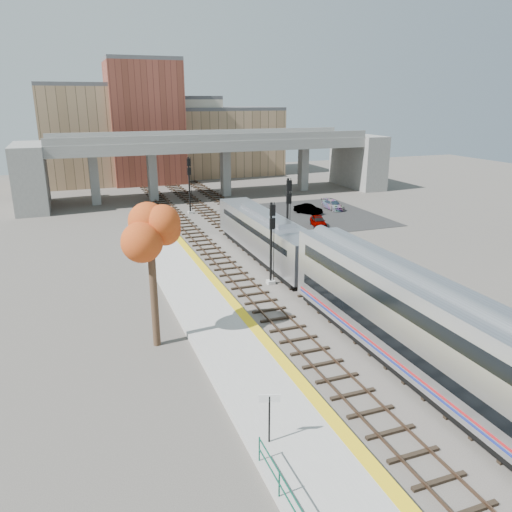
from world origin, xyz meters
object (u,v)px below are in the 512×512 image
object	(u,v)px
locomotive	(266,235)
car_c	(333,205)
tree	(150,238)
car_a	(318,221)
car_b	(308,209)
signal_mast_far	(189,186)
coach	(431,334)
signal_mast_near	(271,246)
signal_mast_mid	(288,218)

from	to	relation	value
locomotive	car_c	bearing A→B (deg)	45.70
tree	car_a	size ratio (longest dim) A/B	2.45
car_b	car_c	world-z (taller)	car_b
tree	signal_mast_far	bearing A→B (deg)	73.33
car_b	car_c	distance (m)	4.50
coach	car_a	distance (m)	33.21
locomotive	car_b	distance (m)	19.57
signal_mast_far	signal_mast_near	bearing A→B (deg)	-90.00
car_a	signal_mast_mid	bearing A→B (deg)	-115.19
signal_mast_near	car_a	bearing A→B (deg)	51.63
signal_mast_mid	car_a	distance (m)	12.69
signal_mast_near	signal_mast_far	size ratio (longest dim) A/B	0.92
coach	locomotive	bearing A→B (deg)	90.00
coach	tree	size ratio (longest dim) A/B	2.78
locomotive	car_a	bearing A→B (deg)	41.67
coach	tree	world-z (taller)	tree
locomotive	signal_mast_far	distance (m)	21.04
locomotive	car_b	bearing A→B (deg)	52.10
locomotive	tree	world-z (taller)	tree
signal_mast_near	car_a	distance (m)	19.78
signal_mast_near	car_b	world-z (taller)	signal_mast_near
signal_mast_mid	car_c	size ratio (longest dim) A/B	1.79
coach	signal_mast_near	size ratio (longest dim) A/B	3.78
car_c	tree	bearing A→B (deg)	-134.61
tree	car_b	xyz separation A→B (m)	(24.38, 28.88, -6.01)
car_c	coach	bearing A→B (deg)	-113.58
coach	car_a	world-z (taller)	coach
coach	car_c	xyz separation A→B (m)	(16.29, 39.29, -2.16)
locomotive	signal_mast_near	bearing A→B (deg)	-108.13
signal_mast_far	car_b	size ratio (longest dim) A/B	1.95
coach	car_c	distance (m)	42.59
coach	tree	distance (m)	15.87
signal_mast_near	signal_mast_mid	size ratio (longest dim) A/B	0.90
car_a	locomotive	bearing A→B (deg)	-122.56
coach	car_c	size ratio (longest dim) A/B	6.06
coach	signal_mast_mid	bearing A→B (deg)	84.87
car_a	car_b	bearing A→B (deg)	89.25
locomotive	car_c	size ratio (longest dim) A/B	4.62
signal_mast_near	car_b	distance (m)	26.08
signal_mast_mid	coach	bearing A→B (deg)	-95.13
locomotive	car_a	xyz separation A→B (m)	(10.08, 8.97, -1.61)
signal_mast_far	car_b	xyz separation A→B (m)	(14.08, -5.50, -2.95)
signal_mast_near	signal_mast_far	xyz separation A→B (m)	(0.00, 27.31, 0.40)
signal_mast_near	car_a	xyz separation A→B (m)	(12.18, 15.38, -2.53)
signal_mast_far	tree	xyz separation A→B (m)	(-10.30, -34.38, 3.07)
car_b	coach	bearing A→B (deg)	-140.36
signal_mast_near	tree	xyz separation A→B (m)	(-10.30, -7.07, 3.47)
signal_mast_mid	signal_mast_far	distance (m)	21.62
locomotive	signal_mast_mid	distance (m)	2.48
signal_mast_far	tree	distance (m)	36.02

